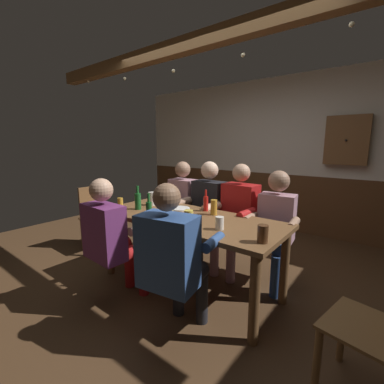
# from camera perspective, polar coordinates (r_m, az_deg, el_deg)

# --- Properties ---
(ground_plane) EXTENTS (7.07, 7.07, 0.00)m
(ground_plane) POSITION_cam_1_polar(r_m,az_deg,el_deg) (3.03, 1.11, -18.64)
(ground_plane) COLOR #4C331E
(back_wall_upper) EXTENTS (5.89, 0.12, 1.60)m
(back_wall_upper) POSITION_cam_1_polar(r_m,az_deg,el_deg) (4.78, 19.05, 13.41)
(back_wall_upper) COLOR silver
(back_wall_wainscot) EXTENTS (5.89, 0.12, 0.96)m
(back_wall_wainscot) POSITION_cam_1_polar(r_m,az_deg,el_deg) (4.87, 18.15, -1.78)
(back_wall_wainscot) COLOR brown
(back_wall_wainscot) RESTS_ON ground_plane
(ceiling_beam) EXTENTS (5.30, 0.14, 0.16)m
(ceiling_beam) POSITION_cam_1_polar(r_m,az_deg,el_deg) (2.96, 3.52, 30.44)
(ceiling_beam) COLOR brown
(dining_table) EXTENTS (1.93, 0.81, 0.76)m
(dining_table) POSITION_cam_1_polar(r_m,az_deg,el_deg) (2.65, -0.95, -7.56)
(dining_table) COLOR brown
(dining_table) RESTS_ON ground_plane
(person_0) EXTENTS (0.49, 0.51, 1.24)m
(person_0) POSITION_cam_1_polar(r_m,az_deg,el_deg) (3.51, -2.72, -2.54)
(person_0) COLOR #B78493
(person_0) RESTS_ON ground_plane
(person_1) EXTENTS (0.56, 0.54, 1.26)m
(person_1) POSITION_cam_1_polar(r_m,az_deg,el_deg) (3.26, 3.11, -3.30)
(person_1) COLOR black
(person_1) RESTS_ON ground_plane
(person_2) EXTENTS (0.55, 0.54, 1.25)m
(person_2) POSITION_cam_1_polar(r_m,az_deg,el_deg) (3.04, 9.80, -4.66)
(person_2) COLOR #AD1919
(person_2) RESTS_ON ground_plane
(person_3) EXTENTS (0.53, 0.55, 1.20)m
(person_3) POSITION_cam_1_polar(r_m,az_deg,el_deg) (2.86, 17.64, -6.40)
(person_3) COLOR #B78493
(person_3) RESTS_ON ground_plane
(person_4) EXTENTS (0.57, 0.51, 1.19)m
(person_4) POSITION_cam_1_polar(r_m,az_deg,el_deg) (2.51, -17.22, -9.08)
(person_4) COLOR #6B2D66
(person_4) RESTS_ON ground_plane
(person_5) EXTENTS (0.59, 0.60, 1.22)m
(person_5) POSITION_cam_1_polar(r_m,az_deg,el_deg) (1.96, -4.27, -13.71)
(person_5) COLOR #2D4C84
(person_5) RESTS_ON ground_plane
(chair_empty_near_left) EXTENTS (0.45, 0.45, 0.88)m
(chair_empty_near_left) POSITION_cam_1_polar(r_m,az_deg,el_deg) (3.94, -19.90, -4.81)
(chair_empty_near_left) COLOR brown
(chair_empty_near_left) RESTS_ON ground_plane
(table_candle) EXTENTS (0.04, 0.04, 0.08)m
(table_candle) POSITION_cam_1_polar(r_m,az_deg,el_deg) (2.67, -4.46, -4.12)
(table_candle) COLOR #F9E08C
(table_candle) RESTS_ON dining_table
(plate_0) EXTENTS (0.22, 0.22, 0.01)m
(plate_0) POSITION_cam_1_polar(r_m,az_deg,el_deg) (2.89, -2.67, -3.64)
(plate_0) COLOR white
(plate_0) RESTS_ON dining_table
(bottle_0) EXTENTS (0.07, 0.07, 0.26)m
(bottle_0) POSITION_cam_1_polar(r_m,az_deg,el_deg) (2.93, -11.76, -1.83)
(bottle_0) COLOR #195923
(bottle_0) RESTS_ON dining_table
(bottle_1) EXTENTS (0.05, 0.05, 0.23)m
(bottle_1) POSITION_cam_1_polar(r_m,az_deg,el_deg) (2.80, 3.03, -2.42)
(bottle_1) COLOR red
(bottle_1) RESTS_ON dining_table
(bottle_2) EXTENTS (0.06, 0.06, 0.25)m
(bottle_2) POSITION_cam_1_polar(r_m,az_deg,el_deg) (2.54, -9.41, -3.76)
(bottle_2) COLOR #195923
(bottle_2) RESTS_ON dining_table
(pint_glass_0) EXTENTS (0.06, 0.06, 0.11)m
(pint_glass_0) POSITION_cam_1_polar(r_m,az_deg,el_deg) (3.08, -15.42, -2.24)
(pint_glass_0) COLOR gold
(pint_glass_0) RESTS_ON dining_table
(pint_glass_1) EXTENTS (0.07, 0.07, 0.15)m
(pint_glass_1) POSITION_cam_1_polar(r_m,az_deg,el_deg) (2.66, 4.80, -3.35)
(pint_glass_1) COLOR gold
(pint_glass_1) RESTS_ON dining_table
(pint_glass_2) EXTENTS (0.08, 0.08, 0.15)m
(pint_glass_2) POSITION_cam_1_polar(r_m,az_deg,el_deg) (2.26, -0.74, -5.89)
(pint_glass_2) COLOR #E5C64C
(pint_glass_2) RESTS_ON dining_table
(pint_glass_3) EXTENTS (0.08, 0.08, 0.16)m
(pint_glass_3) POSITION_cam_1_polar(r_m,az_deg,el_deg) (3.09, -8.75, -1.46)
(pint_glass_3) COLOR white
(pint_glass_3) RESTS_ON dining_table
(pint_glass_4) EXTENTS (0.07, 0.07, 0.11)m
(pint_glass_4) POSITION_cam_1_polar(r_m,az_deg,el_deg) (2.22, 6.06, -6.78)
(pint_glass_4) COLOR white
(pint_glass_4) RESTS_ON dining_table
(pint_glass_5) EXTENTS (0.08, 0.08, 0.13)m
(pint_glass_5) POSITION_cam_1_polar(r_m,az_deg,el_deg) (1.99, 15.21, -8.83)
(pint_glass_5) COLOR #4C2D19
(pint_glass_5) RESTS_ON dining_table
(wall_dart_cabinet) EXTENTS (0.56, 0.15, 0.70)m
(wall_dart_cabinet) POSITION_cam_1_polar(r_m,az_deg,el_deg) (4.41, 30.77, 9.70)
(wall_dart_cabinet) COLOR brown
(string_lights) EXTENTS (4.16, 0.04, 0.15)m
(string_lights) POSITION_cam_1_polar(r_m,az_deg,el_deg) (2.86, 2.84, 27.24)
(string_lights) COLOR #F9EAB2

